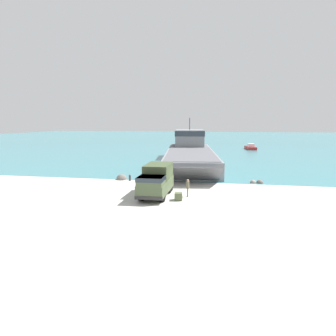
{
  "coord_description": "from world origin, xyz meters",
  "views": [
    {
      "loc": [
        4.33,
        -33.5,
        7.45
      ],
      "look_at": [
        -2.71,
        2.76,
        2.07
      ],
      "focal_mm": 35.0,
      "sensor_mm": 36.0,
      "label": 1
    }
  ],
  "objects_px": {
    "soldier_on_ramp": "(188,187)",
    "mooring_bollard": "(130,177)",
    "cargo_crate": "(178,196)",
    "landing_craft": "(190,151)",
    "moored_boat_a": "(251,147)",
    "military_truck": "(156,180)"
  },
  "relations": [
    {
      "from": "mooring_bollard",
      "to": "cargo_crate",
      "type": "xyz_separation_m",
      "value": [
        7.52,
        -8.67,
        -0.05
      ]
    },
    {
      "from": "moored_boat_a",
      "to": "cargo_crate",
      "type": "relative_size",
      "value": 7.55
    },
    {
      "from": "military_truck",
      "to": "soldier_on_ramp",
      "type": "xyz_separation_m",
      "value": [
        3.13,
        0.1,
        -0.54
      ]
    },
    {
      "from": "moored_boat_a",
      "to": "military_truck",
      "type": "bearing_deg",
      "value": -109.07
    },
    {
      "from": "military_truck",
      "to": "cargo_crate",
      "type": "bearing_deg",
      "value": 58.47
    },
    {
      "from": "cargo_crate",
      "to": "mooring_bollard",
      "type": "bearing_deg",
      "value": 130.94
    },
    {
      "from": "landing_craft",
      "to": "military_truck",
      "type": "bearing_deg",
      "value": -97.93
    },
    {
      "from": "soldier_on_ramp",
      "to": "military_truck",
      "type": "bearing_deg",
      "value": 0.75
    },
    {
      "from": "mooring_bollard",
      "to": "cargo_crate",
      "type": "distance_m",
      "value": 11.48
    },
    {
      "from": "landing_craft",
      "to": "mooring_bollard",
      "type": "xyz_separation_m",
      "value": [
        -5.06,
        -19.42,
        -1.54
      ]
    },
    {
      "from": "military_truck",
      "to": "moored_boat_a",
      "type": "height_order",
      "value": "military_truck"
    },
    {
      "from": "moored_boat_a",
      "to": "mooring_bollard",
      "type": "xyz_separation_m",
      "value": [
        -17.21,
        -49.31,
        -0.08
      ]
    },
    {
      "from": "moored_boat_a",
      "to": "landing_craft",
      "type": "bearing_deg",
      "value": -119.08
    },
    {
      "from": "moored_boat_a",
      "to": "cargo_crate",
      "type": "distance_m",
      "value": 58.79
    },
    {
      "from": "moored_boat_a",
      "to": "mooring_bollard",
      "type": "bearing_deg",
      "value": -116.19
    },
    {
      "from": "soldier_on_ramp",
      "to": "cargo_crate",
      "type": "bearing_deg",
      "value": 64.82
    },
    {
      "from": "military_truck",
      "to": "mooring_bollard",
      "type": "bearing_deg",
      "value": -146.65
    },
    {
      "from": "cargo_crate",
      "to": "moored_boat_a",
      "type": "bearing_deg",
      "value": 80.51
    },
    {
      "from": "cargo_crate",
      "to": "landing_craft",
      "type": "bearing_deg",
      "value": 95.01
    },
    {
      "from": "soldier_on_ramp",
      "to": "mooring_bollard",
      "type": "bearing_deg",
      "value": -42.14
    },
    {
      "from": "landing_craft",
      "to": "military_truck",
      "type": "height_order",
      "value": "landing_craft"
    },
    {
      "from": "mooring_bollard",
      "to": "soldier_on_ramp",
      "type": "bearing_deg",
      "value": -41.14
    }
  ]
}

